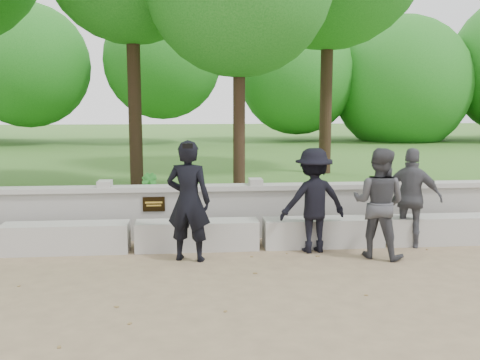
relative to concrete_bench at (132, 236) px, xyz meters
name	(u,v)px	position (x,y,z in m)	size (l,w,h in m)	color
ground	(116,294)	(0.00, -1.90, -0.22)	(80.00, 80.00, 0.00)	#907A58
lawn	(167,160)	(0.00, 12.10, -0.10)	(40.00, 22.00, 0.25)	#3E6C25
concrete_bench	(132,236)	(0.00, 0.00, 0.00)	(11.90, 0.45, 0.45)	#A7A49D
parapet_wall	(136,212)	(0.00, 0.70, 0.24)	(12.50, 0.35, 0.90)	#9D9A94
man_main	(188,201)	(0.87, -0.58, 0.65)	(0.73, 0.67, 1.75)	black
visitor_left	(379,203)	(3.65, -0.66, 0.59)	(1.00, 0.95, 1.62)	#3A3A3F
visitor_mid	(313,200)	(2.76, -0.29, 0.57)	(1.10, 0.73, 1.59)	black
visitor_right	(412,198)	(4.37, -0.16, 0.56)	(0.99, 0.80, 1.57)	#49494E
shrub_b	(150,190)	(0.12, 2.20, 0.36)	(0.37, 0.30, 0.67)	#2C7F2B
shrub_c	(397,194)	(4.75, 1.40, 0.35)	(0.59, 0.51, 0.65)	#2C7F2B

